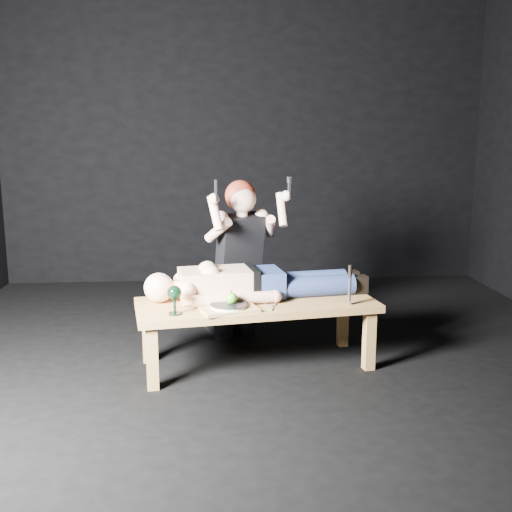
% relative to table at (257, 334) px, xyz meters
% --- Properties ---
extents(ground, '(5.00, 5.00, 0.00)m').
position_rel_table_xyz_m(ground, '(0.05, 0.02, -0.23)').
color(ground, black).
rests_on(ground, ground).
extents(back_wall, '(5.00, 0.00, 5.00)m').
position_rel_table_xyz_m(back_wall, '(0.05, 2.52, 1.27)').
color(back_wall, black).
rests_on(back_wall, ground).
extents(table, '(1.66, 0.84, 0.45)m').
position_rel_table_xyz_m(table, '(0.00, 0.00, 0.00)').
color(table, '#AA753D').
rests_on(table, ground).
extents(lying_man, '(1.57, 0.70, 0.25)m').
position_rel_table_xyz_m(lying_man, '(0.03, 0.13, 0.35)').
color(lying_man, '#E1B18D').
rests_on(lying_man, table).
extents(kneeling_woman, '(0.88, 0.93, 1.26)m').
position_rel_table_xyz_m(kneeling_woman, '(-0.11, 0.56, 0.41)').
color(kneeling_woman, black).
rests_on(kneeling_woman, ground).
extents(serving_tray, '(0.41, 0.34, 0.02)m').
position_rel_table_xyz_m(serving_tray, '(-0.19, -0.20, 0.24)').
color(serving_tray, tan).
rests_on(serving_tray, table).
extents(plate, '(0.29, 0.29, 0.02)m').
position_rel_table_xyz_m(plate, '(-0.19, -0.20, 0.25)').
color(plate, white).
rests_on(plate, serving_tray).
extents(apple, '(0.08, 0.08, 0.08)m').
position_rel_table_xyz_m(apple, '(-0.17, -0.19, 0.30)').
color(apple, '#3E8C1D').
rests_on(apple, plate).
extents(goblet, '(0.10, 0.10, 0.18)m').
position_rel_table_xyz_m(goblet, '(-0.53, -0.26, 0.32)').
color(goblet, black).
rests_on(goblet, table).
extents(fork_flat, '(0.06, 0.17, 0.01)m').
position_rel_table_xyz_m(fork_flat, '(-0.31, -0.24, 0.23)').
color(fork_flat, '#B2B2B7').
rests_on(fork_flat, table).
extents(knife_flat, '(0.06, 0.17, 0.01)m').
position_rel_table_xyz_m(knife_flat, '(0.10, -0.15, 0.23)').
color(knife_flat, '#B2B2B7').
rests_on(knife_flat, table).
extents(spoon_flat, '(0.11, 0.15, 0.01)m').
position_rel_table_xyz_m(spoon_flat, '(0.07, -0.10, 0.23)').
color(spoon_flat, '#B2B2B7').
rests_on(spoon_flat, table).
extents(carving_knife, '(0.04, 0.04, 0.27)m').
position_rel_table_xyz_m(carving_knife, '(0.60, -0.12, 0.36)').
color(carving_knife, '#B2B2B7').
rests_on(carving_knife, table).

